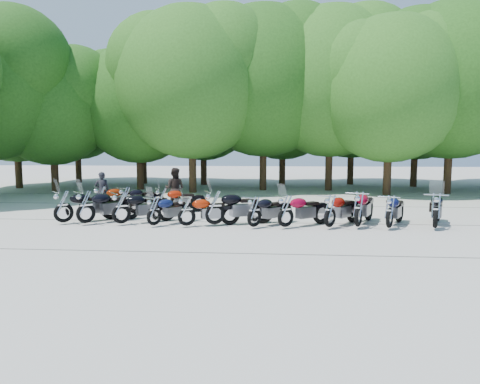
# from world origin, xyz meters

# --- Properties ---
(ground) EXTENTS (90.00, 90.00, 0.00)m
(ground) POSITION_xyz_m (0.00, 0.00, 0.00)
(ground) COLOR #AAA499
(ground) RESTS_ON ground
(tree_0) EXTENTS (7.50, 7.50, 9.21)m
(tree_0) POSITION_xyz_m (-15.42, 12.98, 5.45)
(tree_0) COLOR #3A2614
(tree_0) RESTS_ON ground
(tree_1) EXTENTS (6.97, 6.97, 8.55)m
(tree_1) POSITION_xyz_m (-12.04, 11.24, 5.06)
(tree_1) COLOR #3A2614
(tree_1) RESTS_ON ground
(tree_2) EXTENTS (7.31, 7.31, 8.97)m
(tree_2) POSITION_xyz_m (-7.25, 12.84, 5.31)
(tree_2) COLOR #3A2614
(tree_2) RESTS_ON ground
(tree_3) EXTENTS (8.70, 8.70, 10.67)m
(tree_3) POSITION_xyz_m (-3.57, 11.24, 6.32)
(tree_3) COLOR #3A2614
(tree_3) RESTS_ON ground
(tree_4) EXTENTS (9.13, 9.13, 11.20)m
(tree_4) POSITION_xyz_m (0.54, 13.09, 6.64)
(tree_4) COLOR #3A2614
(tree_4) RESTS_ON ground
(tree_5) EXTENTS (9.04, 9.04, 11.10)m
(tree_5) POSITION_xyz_m (4.61, 13.20, 6.57)
(tree_5) COLOR #3A2614
(tree_5) RESTS_ON ground
(tree_6) EXTENTS (8.00, 8.00, 9.82)m
(tree_6) POSITION_xyz_m (7.55, 10.82, 5.81)
(tree_6) COLOR #3A2614
(tree_6) RESTS_ON ground
(tree_7) EXTENTS (8.79, 8.79, 10.79)m
(tree_7) POSITION_xyz_m (11.20, 11.78, 6.39)
(tree_7) COLOR #3A2614
(tree_7) RESTS_ON ground
(tree_9) EXTENTS (7.59, 7.59, 9.32)m
(tree_9) POSITION_xyz_m (-13.53, 17.59, 5.52)
(tree_9) COLOR #3A2614
(tree_9) RESTS_ON ground
(tree_10) EXTENTS (7.78, 7.78, 9.55)m
(tree_10) POSITION_xyz_m (-8.29, 16.97, 5.66)
(tree_10) COLOR #3A2614
(tree_10) RESTS_ON ground
(tree_11) EXTENTS (7.56, 7.56, 9.28)m
(tree_11) POSITION_xyz_m (-3.76, 16.43, 5.49)
(tree_11) COLOR #3A2614
(tree_11) RESTS_ON ground
(tree_12) EXTENTS (7.88, 7.88, 9.67)m
(tree_12) POSITION_xyz_m (1.80, 16.47, 5.72)
(tree_12) COLOR #3A2614
(tree_12) RESTS_ON ground
(tree_13) EXTENTS (8.31, 8.31, 10.20)m
(tree_13) POSITION_xyz_m (6.69, 17.47, 6.04)
(tree_13) COLOR #3A2614
(tree_13) RESTS_ON ground
(tree_14) EXTENTS (8.02, 8.02, 9.84)m
(tree_14) POSITION_xyz_m (10.68, 16.09, 5.83)
(tree_14) COLOR #3A2614
(tree_14) RESTS_ON ground
(motorcycle_0) EXTENTS (2.24, 2.15, 1.35)m
(motorcycle_0) POSITION_xyz_m (-6.14, 0.61, 0.67)
(motorcycle_0) COLOR black
(motorcycle_0) RESTS_ON ground
(motorcycle_1) EXTENTS (2.18, 2.26, 1.36)m
(motorcycle_1) POSITION_xyz_m (-5.30, 0.54, 0.68)
(motorcycle_1) COLOR black
(motorcycle_1) RESTS_ON ground
(motorcycle_2) EXTENTS (2.29, 1.97, 1.32)m
(motorcycle_2) POSITION_xyz_m (-4.05, 0.57, 0.66)
(motorcycle_2) COLOR black
(motorcycle_2) RESTS_ON ground
(motorcycle_3) EXTENTS (1.76, 2.01, 1.17)m
(motorcycle_3) POSITION_xyz_m (-2.83, 0.37, 0.58)
(motorcycle_3) COLOR #0E163F
(motorcycle_3) RESTS_ON ground
(motorcycle_4) EXTENTS (2.21, 1.41, 1.20)m
(motorcycle_4) POSITION_xyz_m (-1.71, 0.37, 0.60)
(motorcycle_4) COLOR #9A1F05
(motorcycle_4) RESTS_ON ground
(motorcycle_5) EXTENTS (2.57, 1.65, 1.40)m
(motorcycle_5) POSITION_xyz_m (-0.80, 0.64, 0.70)
(motorcycle_5) COLOR black
(motorcycle_5) RESTS_ON ground
(motorcycle_6) EXTENTS (1.93, 2.04, 1.22)m
(motorcycle_6) POSITION_xyz_m (0.57, 0.35, 0.61)
(motorcycle_6) COLOR black
(motorcycle_6) RESTS_ON ground
(motorcycle_7) EXTENTS (2.20, 1.93, 1.27)m
(motorcycle_7) POSITION_xyz_m (1.61, 0.39, 0.64)
(motorcycle_7) COLOR maroon
(motorcycle_7) RESTS_ON ground
(motorcycle_8) EXTENTS (1.92, 2.25, 1.29)m
(motorcycle_8) POSITION_xyz_m (3.07, 0.47, 0.64)
(motorcycle_8) COLOR #780A04
(motorcycle_8) RESTS_ON ground
(motorcycle_9) EXTENTS (1.67, 2.59, 1.41)m
(motorcycle_9) POSITION_xyz_m (4.01, 0.59, 0.70)
(motorcycle_9) COLOR maroon
(motorcycle_9) RESTS_ON ground
(motorcycle_10) EXTENTS (1.64, 2.35, 1.29)m
(motorcycle_10) POSITION_xyz_m (5.00, 0.49, 0.64)
(motorcycle_10) COLOR #0D103A
(motorcycle_10) RESTS_ON ground
(motorcycle_11) EXTENTS (1.61, 2.54, 1.38)m
(motorcycle_11) POSITION_xyz_m (6.49, 0.57, 0.69)
(motorcycle_11) COLOR black
(motorcycle_11) RESTS_ON ground
(motorcycle_12) EXTENTS (2.20, 1.78, 1.24)m
(motorcycle_12) POSITION_xyz_m (-5.84, 3.23, 0.62)
(motorcycle_12) COLOR maroon
(motorcycle_12) RESTS_ON ground
(motorcycle_13) EXTENTS (1.85, 2.11, 1.22)m
(motorcycle_13) POSITION_xyz_m (-4.80, 3.16, 0.61)
(motorcycle_13) COLOR black
(motorcycle_13) RESTS_ON ground
(motorcycle_14) EXTENTS (2.17, 1.48, 1.19)m
(motorcycle_14) POSITION_xyz_m (-3.29, 3.21, 0.59)
(motorcycle_14) COLOR #9F1B05
(motorcycle_14) RESTS_ON ground
(rider_0) EXTENTS (0.68, 0.54, 1.65)m
(rider_0) POSITION_xyz_m (-6.11, 3.97, 0.83)
(rider_0) COLOR black
(rider_0) RESTS_ON ground
(rider_1) EXTENTS (0.95, 0.78, 1.82)m
(rider_1) POSITION_xyz_m (-3.03, 4.29, 0.91)
(rider_1) COLOR black
(rider_1) RESTS_ON ground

